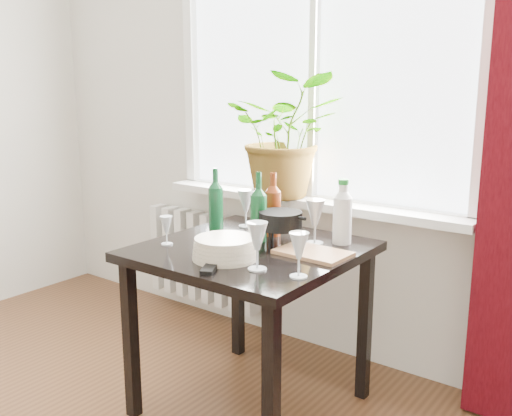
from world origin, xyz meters
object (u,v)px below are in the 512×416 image
Objects in this scene: wine_bottle_left at (216,199)px; wineglass_back_center at (315,221)px; radiator at (203,257)px; table at (251,267)px; tv_remote at (211,267)px; cutting_board at (313,253)px; wineglass_back_left at (246,208)px; wine_bottle_right at (259,207)px; potted_plant at (287,135)px; wineglass_far_right at (299,254)px; plate_stack at (225,248)px; wineglass_front_left at (166,230)px; cleaning_bottle at (343,211)px; wineglass_front_right at (257,246)px; bottle_amber at (273,203)px; fondue_pot at (280,228)px.

wineglass_back_center is (0.51, 0.06, -0.05)m from wine_bottle_left.
radiator is 0.94× the size of table.
cutting_board is at bearing 33.69° from tv_remote.
wineglass_back_center is 1.08× the size of wineglass_back_left.
wine_bottle_right reaches higher than radiator.
wineglass_far_right is (0.57, -0.77, -0.33)m from potted_plant.
radiator is 1.02m from potted_plant.
plate_stack is 0.90× the size of cutting_board.
wine_bottle_right is 1.18× the size of plate_stack.
potted_plant reaches higher than wineglass_front_left.
wineglass_far_right is at bearing -79.57° from cleaning_bottle.
wine_bottle_left is at bearing 144.44° from wineglass_front_right.
tv_remote is (0.91, -0.96, 0.37)m from radiator.
bottle_amber is at bearing 97.50° from plate_stack.
potted_plant reaches higher than wineglass_back_center.
wineglass_far_right is at bearing -53.43° from potted_plant.
wineglass_front_left is (-0.28, -0.28, -0.09)m from wine_bottle_right.
wine_bottle_right is 0.41m from wineglass_front_left.
cleaning_bottle is at bearing 38.35° from wineglass_front_left.
wine_bottle_left reaches higher than cutting_board.
cleaning_bottle is at bearing 12.71° from wine_bottle_left.
wineglass_back_center reaches higher than cutting_board.
wine_bottle_left is 1.87× the size of tv_remote.
wine_bottle_right is 0.33m from cutting_board.
radiator is at bearing 123.47° from wineglass_front_left.
cleaning_bottle is 1.81× the size of tv_remote.
plate_stack is (0.05, -0.29, -0.11)m from wine_bottle_right.
bottle_amber is 1.05× the size of cleaning_bottle.
cleaning_bottle is (1.13, -0.36, 0.50)m from radiator.
wine_bottle_right is 1.44× the size of fondue_pot.
wineglass_front_right is (1.05, -0.86, 0.45)m from radiator.
wine_bottle_left is 0.99× the size of bottle_amber.
wine_bottle_right reaches higher than bottle_amber.
bottle_amber is at bearing 134.21° from wineglass_far_right.
wineglass_back_left is (0.62, -0.37, 0.45)m from radiator.
bottle_amber is at bearing -64.78° from potted_plant.
wineglass_front_left reaches higher than table.
wineglass_front_right is 0.93× the size of wineglass_back_center.
wineglass_front_right is 0.51m from wineglass_front_left.
wine_bottle_right is at bearing -39.68° from wineglass_back_left.
cutting_board is at bearing -8.14° from wine_bottle_left.
wineglass_back_center is 0.15m from fondue_pot.
wineglass_back_center is 0.42m from wineglass_back_left.
wineglass_back_left is (-0.03, -0.30, -0.33)m from potted_plant.
table is 4.57× the size of wineglass_front_right.
wineglass_back_left is (-0.42, 0.06, -0.01)m from wineglass_back_center.
potted_plant reaches higher than bottle_amber.
cleaning_bottle is 0.55m from plate_stack.
tv_remote is at bearing -87.91° from fondue_pot.
bottle_amber reaches higher than wineglass_far_right.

